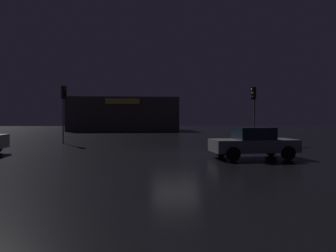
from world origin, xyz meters
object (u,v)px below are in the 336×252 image
object	(u,v)px
traffic_signal_main	(254,102)
car_near	(253,143)
store_building	(125,114)
traffic_signal_opposite	(64,99)

from	to	relation	value
traffic_signal_main	car_near	bearing A→B (deg)	-110.44
store_building	car_near	bearing A→B (deg)	-76.66
store_building	car_near	size ratio (longest dim) A/B	3.89
car_near	traffic_signal_opposite	bearing A→B (deg)	139.94
store_building	traffic_signal_main	xyz separation A→B (m)	(11.63, -26.13, 0.70)
traffic_signal_opposite	car_near	bearing A→B (deg)	-40.06
store_building	traffic_signal_opposite	xyz separation A→B (m)	(-3.24, -25.33, 0.90)
store_building	traffic_signal_opposite	bearing A→B (deg)	-97.29
traffic_signal_opposite	car_near	xyz separation A→B (m)	(11.55, -9.71, -2.69)
traffic_signal_opposite	car_near	world-z (taller)	traffic_signal_opposite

